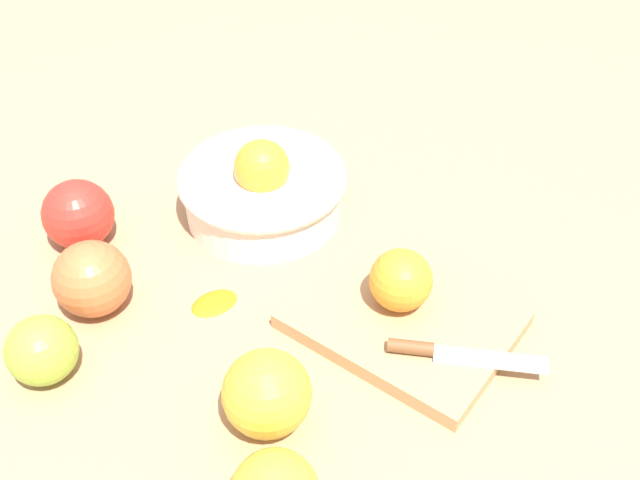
{
  "coord_description": "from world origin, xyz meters",
  "views": [
    {
      "loc": [
        0.44,
        -0.35,
        0.59
      ],
      "look_at": [
        0.0,
        0.08,
        0.04
      ],
      "focal_mm": 42.09,
      "sensor_mm": 36.0,
      "label": 1
    }
  ],
  "objects_px": {
    "bowl": "(263,187)",
    "cutting_board": "(403,320)",
    "apple_front_left": "(78,214)",
    "knife": "(445,353)",
    "orange_on_board": "(401,280)",
    "apple_front_left_3": "(92,279)",
    "apple_front_right": "(267,393)",
    "apple_front_left_2": "(42,350)"
  },
  "relations": [
    {
      "from": "bowl",
      "to": "cutting_board",
      "type": "relative_size",
      "value": 0.93
    },
    {
      "from": "apple_front_left",
      "to": "knife",
      "type": "bearing_deg",
      "value": 19.81
    },
    {
      "from": "cutting_board",
      "to": "orange_on_board",
      "type": "xyz_separation_m",
      "value": [
        -0.01,
        0.01,
        0.04
      ]
    },
    {
      "from": "apple_front_left",
      "to": "apple_front_left_3",
      "type": "distance_m",
      "value": 0.11
    },
    {
      "from": "bowl",
      "to": "apple_front_left",
      "type": "height_order",
      "value": "bowl"
    },
    {
      "from": "apple_front_left",
      "to": "apple_front_right",
      "type": "distance_m",
      "value": 0.34
    },
    {
      "from": "cutting_board",
      "to": "orange_on_board",
      "type": "height_order",
      "value": "orange_on_board"
    },
    {
      "from": "bowl",
      "to": "apple_front_left_3",
      "type": "height_order",
      "value": "bowl"
    },
    {
      "from": "cutting_board",
      "to": "apple_front_left",
      "type": "distance_m",
      "value": 0.39
    },
    {
      "from": "orange_on_board",
      "to": "apple_front_left",
      "type": "relative_size",
      "value": 0.81
    },
    {
      "from": "bowl",
      "to": "knife",
      "type": "height_order",
      "value": "bowl"
    },
    {
      "from": "orange_on_board",
      "to": "apple_front_left",
      "type": "distance_m",
      "value": 0.38
    },
    {
      "from": "bowl",
      "to": "apple_front_left_3",
      "type": "bearing_deg",
      "value": -92.04
    },
    {
      "from": "apple_front_right",
      "to": "apple_front_left_3",
      "type": "relative_size",
      "value": 1.0
    },
    {
      "from": "cutting_board",
      "to": "apple_front_left_2",
      "type": "relative_size",
      "value": 3.16
    },
    {
      "from": "apple_front_left_2",
      "to": "apple_front_left_3",
      "type": "bearing_deg",
      "value": 117.62
    },
    {
      "from": "bowl",
      "to": "knife",
      "type": "bearing_deg",
      "value": -6.62
    },
    {
      "from": "cutting_board",
      "to": "knife",
      "type": "bearing_deg",
      "value": -12.37
    },
    {
      "from": "cutting_board",
      "to": "orange_on_board",
      "type": "distance_m",
      "value": 0.04
    },
    {
      "from": "apple_front_right",
      "to": "apple_front_left_3",
      "type": "height_order",
      "value": "same"
    },
    {
      "from": "apple_front_left",
      "to": "apple_front_left_2",
      "type": "xyz_separation_m",
      "value": [
        0.15,
        -0.13,
        -0.01
      ]
    },
    {
      "from": "cutting_board",
      "to": "bowl",
      "type": "bearing_deg",
      "value": 174.94
    },
    {
      "from": "bowl",
      "to": "apple_front_left_3",
      "type": "distance_m",
      "value": 0.23
    },
    {
      "from": "orange_on_board",
      "to": "apple_front_left_2",
      "type": "bearing_deg",
      "value": -122.19
    },
    {
      "from": "bowl",
      "to": "apple_front_left",
      "type": "bearing_deg",
      "value": -120.85
    },
    {
      "from": "bowl",
      "to": "apple_front_left",
      "type": "distance_m",
      "value": 0.21
    },
    {
      "from": "apple_front_left_2",
      "to": "apple_front_right",
      "type": "xyz_separation_m",
      "value": [
        0.19,
        0.12,
        0.01
      ]
    },
    {
      "from": "cutting_board",
      "to": "apple_front_left_2",
      "type": "bearing_deg",
      "value": -124.86
    },
    {
      "from": "orange_on_board",
      "to": "apple_front_right",
      "type": "distance_m",
      "value": 0.19
    },
    {
      "from": "knife",
      "to": "apple_front_left",
      "type": "bearing_deg",
      "value": -160.19
    },
    {
      "from": "apple_front_left_3",
      "to": "apple_front_left",
      "type": "bearing_deg",
      "value": 155.78
    },
    {
      "from": "bowl",
      "to": "cutting_board",
      "type": "bearing_deg",
      "value": -5.06
    },
    {
      "from": "orange_on_board",
      "to": "apple_front_left_3",
      "type": "bearing_deg",
      "value": -137.04
    },
    {
      "from": "knife",
      "to": "apple_front_right",
      "type": "bearing_deg",
      "value": -114.73
    },
    {
      "from": "apple_front_left_2",
      "to": "apple_front_left",
      "type": "bearing_deg",
      "value": 138.32
    },
    {
      "from": "knife",
      "to": "apple_front_left_2",
      "type": "bearing_deg",
      "value": -133.85
    },
    {
      "from": "bowl",
      "to": "apple_front_left_2",
      "type": "height_order",
      "value": "bowl"
    },
    {
      "from": "apple_front_left_3",
      "to": "orange_on_board",
      "type": "bearing_deg",
      "value": 42.96
    },
    {
      "from": "apple_front_right",
      "to": "knife",
      "type": "bearing_deg",
      "value": 65.27
    },
    {
      "from": "cutting_board",
      "to": "knife",
      "type": "distance_m",
      "value": 0.07
    },
    {
      "from": "apple_front_left",
      "to": "apple_front_left_3",
      "type": "xyz_separation_m",
      "value": [
        0.1,
        -0.05,
        0.0
      ]
    },
    {
      "from": "orange_on_board",
      "to": "apple_front_left",
      "type": "height_order",
      "value": "orange_on_board"
    }
  ]
}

